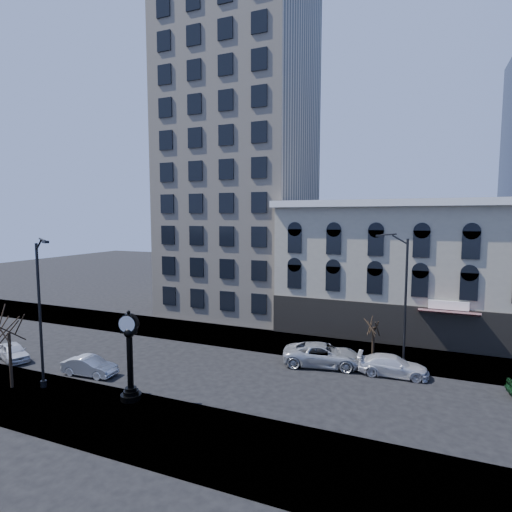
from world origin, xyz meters
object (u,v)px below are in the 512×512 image
at_px(street_lamp_near, 41,274).
at_px(car_near_b, 90,366).
at_px(street_clock, 130,360).
at_px(car_near_a, 13,352).

bearing_deg(street_lamp_near, car_near_b, 107.33).
distance_m(street_lamp_near, car_near_b, 7.57).
relative_size(street_clock, street_lamp_near, 0.55).
height_order(street_lamp_near, car_near_b, street_lamp_near).
height_order(street_clock, street_lamp_near, street_lamp_near).
height_order(street_clock, car_near_a, street_clock).
xyz_separation_m(street_lamp_near, car_near_a, (-7.37, 3.16, -6.87)).
xyz_separation_m(street_clock, car_near_b, (-5.33, 2.11, -1.93)).
xyz_separation_m(street_lamp_near, car_near_b, (0.37, 3.15, -6.87)).
bearing_deg(street_lamp_near, car_near_a, -179.24).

